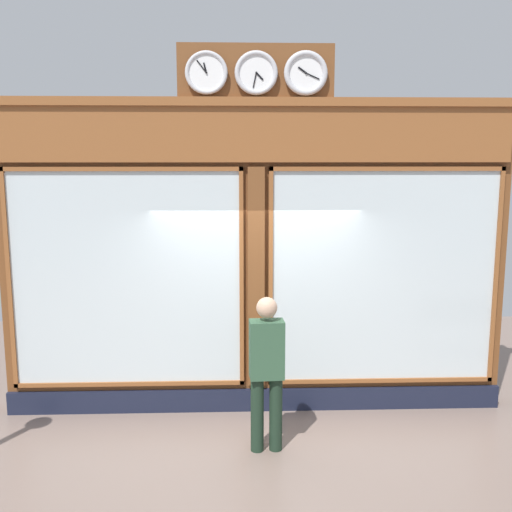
% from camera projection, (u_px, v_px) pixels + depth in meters
% --- Properties ---
extents(shop_facade, '(6.22, 0.42, 4.39)m').
position_uv_depth(shop_facade, '(256.00, 256.00, 7.26)').
color(shop_facade, brown).
rests_on(shop_facade, ground_plane).
extents(pedestrian, '(0.37, 0.24, 1.69)m').
position_uv_depth(pedestrian, '(267.00, 367.00, 6.28)').
color(pedestrian, '#1C2F21').
rests_on(pedestrian, ground_plane).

